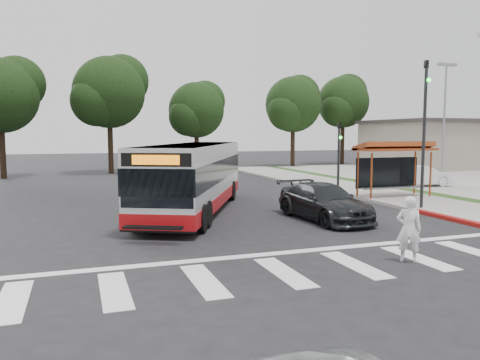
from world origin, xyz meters
name	(u,v)px	position (x,y,z in m)	size (l,w,h in m)	color
ground	(223,232)	(0.00, 0.00, 0.00)	(140.00, 140.00, 0.00)	black
sidewalk_east	(363,191)	(11.00, 8.00, 0.06)	(4.00, 40.00, 0.12)	gray
curb_east	(333,192)	(9.00, 8.00, 0.07)	(0.30, 40.00, 0.15)	#9E9991
curb_east_red	(474,224)	(9.00, -2.00, 0.08)	(0.32, 6.00, 0.15)	maroon
commercial_building	(447,146)	(30.00, 22.00, 2.20)	(14.00, 10.00, 4.40)	gray
building_roof_cap	(448,122)	(30.00, 22.00, 4.55)	(14.60, 10.60, 0.30)	#383330
crosswalk_ladder	(284,272)	(0.00, -5.00, 0.01)	(18.00, 2.60, 0.01)	silver
bus_shelter	(393,153)	(10.80, 5.10, 2.35)	(4.20, 1.60, 2.86)	#933B18
traffic_signal_ne_tall	(425,122)	(9.60, 1.49, 3.88)	(0.18, 0.37, 6.50)	black
traffic_signal_ne_short	(339,149)	(9.60, 8.49, 2.48)	(0.18, 0.37, 4.00)	black
lot_light_mid	(445,103)	(24.00, 16.00, 5.91)	(1.90, 0.35, 9.01)	gray
tree_ne_a	(294,104)	(16.08, 28.06, 6.39)	(6.16, 5.74, 9.30)	black
tree_ne_b	(343,101)	(23.08, 30.06, 6.92)	(6.16, 5.74, 10.02)	black
tree_north_a	(110,91)	(-1.92, 26.07, 6.92)	(6.60, 6.15, 10.17)	black
tree_north_b	(197,109)	(6.07, 28.06, 5.66)	(5.72, 5.33, 8.43)	black
tree_north_c	(1,94)	(-9.92, 24.06, 6.29)	(6.16, 5.74, 9.30)	black
transit_bus	(194,178)	(0.07, 4.47, 1.46)	(2.45, 11.29, 2.92)	#B9BBBE
pedestrian	(409,229)	(3.49, -5.21, 0.87)	(0.64, 0.42, 1.75)	white
dark_sedan	(324,202)	(4.39, 0.87, 0.71)	(2.00, 4.91, 1.42)	black
parked_car_1	(420,176)	(15.50, 8.56, 0.76)	(1.39, 3.99, 1.32)	silver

